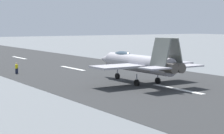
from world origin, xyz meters
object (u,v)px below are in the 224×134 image
fighter_jet (138,63)px  crew_person (17,68)px  marker_cone_far (136,63)px  marker_cone_mid (178,69)px

fighter_jet → crew_person: (17.20, 9.37, -1.70)m
crew_person → marker_cone_far: bearing=-85.4°
crew_person → marker_cone_mid: bearing=-112.8°
fighter_jet → marker_cone_mid: bearing=-60.5°
marker_cone_far → fighter_jet: bearing=144.7°
fighter_jet → marker_cone_far: (19.05, -13.48, -2.23)m
marker_cone_mid → marker_cone_far: (11.43, 0.00, 0.00)m
marker_cone_far → crew_person: bearing=94.6°
crew_person → marker_cone_far: size_ratio=2.95×
fighter_jet → crew_person: size_ratio=9.87×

